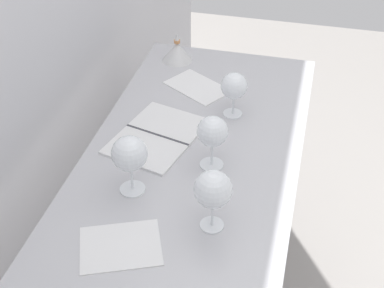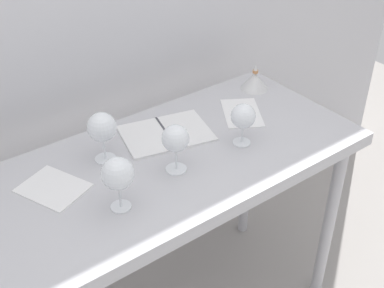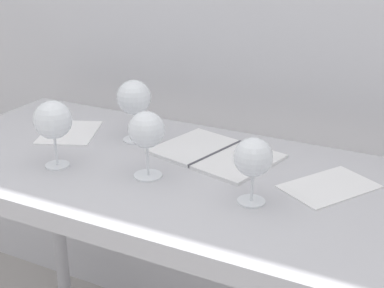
{
  "view_description": "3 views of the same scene",
  "coord_description": "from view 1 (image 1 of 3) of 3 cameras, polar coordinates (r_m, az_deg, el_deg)",
  "views": [
    {
      "loc": [
        -1.27,
        -0.33,
        1.95
      ],
      "look_at": [
        0.03,
        -0.0,
        0.93
      ],
      "focal_mm": 51.7,
      "sensor_mm": 36.0,
      "label": 1
    },
    {
      "loc": [
        -0.79,
        -1.2,
        1.93
      ],
      "look_at": [
        0.07,
        -0.05,
        0.95
      ],
      "focal_mm": 47.75,
      "sensor_mm": 36.0,
      "label": 2
    },
    {
      "loc": [
        0.64,
        -1.13,
        1.49
      ],
      "look_at": [
        0.07,
        -0.01,
        0.98
      ],
      "focal_mm": 51.16,
      "sensor_mm": 36.0,
      "label": 3
    }
  ],
  "objects": [
    {
      "name": "wine_glass_near_center",
      "position": [
        1.58,
        2.13,
        1.16
      ],
      "size": [
        0.09,
        0.09,
        0.17
      ],
      "color": "white",
      "rests_on": "steel_counter"
    },
    {
      "name": "decanter_funnel",
      "position": [
        2.17,
        -1.54,
        9.54
      ],
      "size": [
        0.12,
        0.12,
        0.12
      ],
      "color": "silver",
      "rests_on": "steel_counter"
    },
    {
      "name": "wine_glass_near_right",
      "position": [
        1.82,
        4.36,
        5.88
      ],
      "size": [
        0.09,
        0.09,
        0.16
      ],
      "color": "white",
      "rests_on": "steel_counter"
    },
    {
      "name": "wine_glass_near_left",
      "position": [
        1.38,
        2.17,
        -4.81
      ],
      "size": [
        0.1,
        0.1,
        0.18
      ],
      "color": "white",
      "rests_on": "steel_counter"
    },
    {
      "name": "open_notebook",
      "position": [
        1.77,
        -3.61,
        0.86
      ],
      "size": [
        0.36,
        0.3,
        0.01
      ],
      "rotation": [
        0.0,
        0.0,
        -0.25
      ],
      "color": "silver",
      "rests_on": "steel_counter"
    },
    {
      "name": "tasting_sheet_upper",
      "position": [
        1.43,
        -7.38,
        -10.39
      ],
      "size": [
        0.23,
        0.25,
        0.0
      ],
      "primitive_type": "cube",
      "rotation": [
        0.0,
        0.0,
        0.4
      ],
      "color": "white",
      "rests_on": "steel_counter"
    },
    {
      "name": "steel_counter",
      "position": [
        1.75,
        -0.12,
        -4.14
      ],
      "size": [
        1.4,
        0.65,
        0.9
      ],
      "color": "#B7B7BC",
      "rests_on": "ground_plane"
    },
    {
      "name": "wine_glass_far_left",
      "position": [
        1.5,
        -6.46,
        -1.11
      ],
      "size": [
        0.1,
        0.1,
        0.18
      ],
      "color": "white",
      "rests_on": "steel_counter"
    },
    {
      "name": "back_wall",
      "position": [
        1.64,
        -17.57,
        12.22
      ],
      "size": [
        3.8,
        0.04,
        2.6
      ],
      "primitive_type": "cube",
      "color": "silver",
      "rests_on": "ground_plane"
    },
    {
      "name": "tasting_sheet_lower",
      "position": [
        2.01,
        0.55,
        5.92
      ],
      "size": [
        0.24,
        0.26,
        0.0
      ],
      "primitive_type": "cube",
      "rotation": [
        0.0,
        0.0,
        -0.55
      ],
      "color": "white",
      "rests_on": "steel_counter"
    }
  ]
}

